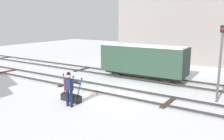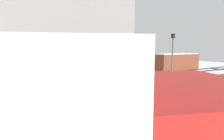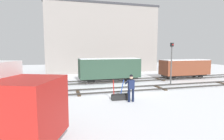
# 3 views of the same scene
# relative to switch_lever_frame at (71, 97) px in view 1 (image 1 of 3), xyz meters

# --- Properties ---
(ground_plane) EXTENTS (60.00, 60.00, 0.00)m
(ground_plane) POSITION_rel_switch_lever_frame_xyz_m (0.93, 2.56, -0.25)
(ground_plane) COLOR white
(track_main_line) EXTENTS (44.00, 1.94, 0.18)m
(track_main_line) POSITION_rel_switch_lever_frame_xyz_m (0.93, 2.56, -0.14)
(track_main_line) COLOR #2D2B28
(track_main_line) RESTS_ON ground_plane
(track_siding_near) EXTENTS (44.00, 1.94, 0.18)m
(track_siding_near) POSITION_rel_switch_lever_frame_xyz_m (0.93, 6.65, -0.13)
(track_siding_near) COLOR #2D2B28
(track_siding_near) RESTS_ON ground_plane
(switch_lever_frame) EXTENTS (1.47, 0.39, 1.45)m
(switch_lever_frame) POSITION_rel_switch_lever_frame_xyz_m (0.00, 0.00, 0.00)
(switch_lever_frame) COLOR black
(switch_lever_frame) RESTS_ON ground_plane
(rail_worker) EXTENTS (0.55, 0.66, 1.77)m
(rail_worker) POSITION_rel_switch_lever_frame_xyz_m (0.49, -0.61, 0.76)
(rail_worker) COLOR #111831
(rail_worker) RESTS_ON ground_plane
(signal_post) EXTENTS (0.24, 0.32, 4.01)m
(signal_post) POSITION_rel_switch_lever_frame_xyz_m (6.52, 4.12, 2.20)
(signal_post) COLOR #4C4C4C
(signal_post) RESTS_ON ground_plane
(apartment_building) EXTENTS (16.88, 6.00, 10.09)m
(apartment_building) POSITION_rel_switch_lever_frame_xyz_m (2.37, 17.19, 4.80)
(apartment_building) COLOR gray
(apartment_building) RESTS_ON ground_plane
(freight_car_far_end) EXTENTS (6.25, 2.07, 2.48)m
(freight_car_far_end) POSITION_rel_switch_lever_frame_xyz_m (0.97, 6.65, 1.18)
(freight_car_far_end) COLOR #2D2B28
(freight_car_far_end) RESTS_ON ground_plane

